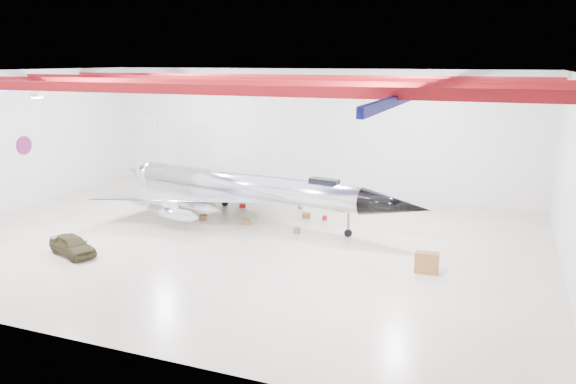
% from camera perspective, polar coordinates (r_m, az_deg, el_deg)
% --- Properties ---
extents(floor, '(40.00, 40.00, 0.00)m').
position_cam_1_polar(floor, '(37.93, -5.36, -4.82)').
color(floor, beige).
rests_on(floor, ground).
extents(wall_back, '(40.00, 0.00, 40.00)m').
position_cam_1_polar(wall_back, '(50.29, 2.21, 6.14)').
color(wall_back, silver).
rests_on(wall_back, floor).
extents(wall_left, '(0.00, 30.00, 30.00)m').
position_cam_1_polar(wall_left, '(48.93, -27.02, 4.50)').
color(wall_left, silver).
rests_on(wall_left, floor).
extents(ceiling, '(40.00, 40.00, 0.00)m').
position_cam_1_polar(ceiling, '(36.07, -5.75, 12.03)').
color(ceiling, '#0A0F38').
rests_on(ceiling, wall_back).
extents(ceiling_structure, '(39.50, 29.50, 1.08)m').
position_cam_1_polar(ceiling_structure, '(36.09, -5.72, 10.96)').
color(ceiling_structure, maroon).
rests_on(ceiling_structure, ceiling).
extents(wall_roundel, '(0.10, 1.50, 1.50)m').
position_cam_1_polar(wall_roundel, '(50.29, -25.23, 4.31)').
color(wall_roundel, '#B21414').
rests_on(wall_roundel, wall_left).
extents(jet_aircraft, '(26.20, 17.22, 7.17)m').
position_cam_1_polar(jet_aircraft, '(41.98, -4.39, 0.31)').
color(jet_aircraft, silver).
rests_on(jet_aircraft, floor).
extents(jeep, '(4.07, 2.77, 1.29)m').
position_cam_1_polar(jeep, '(37.07, -21.05, -5.06)').
color(jeep, '#3B351D').
rests_on(jeep, floor).
extents(desk, '(1.35, 0.71, 1.21)m').
position_cam_1_polar(desk, '(32.78, 13.91, -6.99)').
color(desk, brown).
rests_on(desk, floor).
extents(crate_ply, '(0.65, 0.58, 0.37)m').
position_cam_1_polar(crate_ply, '(42.74, -8.61, -2.56)').
color(crate_ply, olive).
rests_on(crate_ply, floor).
extents(toolbox_red, '(0.54, 0.48, 0.32)m').
position_cam_1_polar(toolbox_red, '(45.85, -4.63, -1.40)').
color(toolbox_red, '#9E0F16').
rests_on(toolbox_red, floor).
extents(engine_drum, '(0.47, 0.47, 0.41)m').
position_cam_1_polar(engine_drum, '(38.99, 0.91, -3.93)').
color(engine_drum, '#59595B').
rests_on(engine_drum, floor).
extents(parts_bin, '(0.66, 0.57, 0.41)m').
position_cam_1_polar(parts_bin, '(42.71, 1.87, -2.40)').
color(parts_bin, olive).
rests_on(parts_bin, floor).
extents(crate_small, '(0.37, 0.31, 0.24)m').
position_cam_1_polar(crate_small, '(49.60, -9.83, -0.47)').
color(crate_small, '#59595B').
rests_on(crate_small, floor).
extents(tool_chest, '(0.45, 0.45, 0.34)m').
position_cam_1_polar(tool_chest, '(42.27, 3.74, -2.64)').
color(tool_chest, '#9E0F16').
rests_on(tool_chest, floor).
extents(oil_barrel, '(0.63, 0.54, 0.39)m').
position_cam_1_polar(oil_barrel, '(41.17, -4.25, -3.05)').
color(oil_barrel, olive).
rests_on(oil_barrel, floor).
extents(spares_box, '(0.50, 0.50, 0.34)m').
position_cam_1_polar(spares_box, '(45.37, 1.23, -1.50)').
color(spares_box, '#59595B').
rests_on(spares_box, floor).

